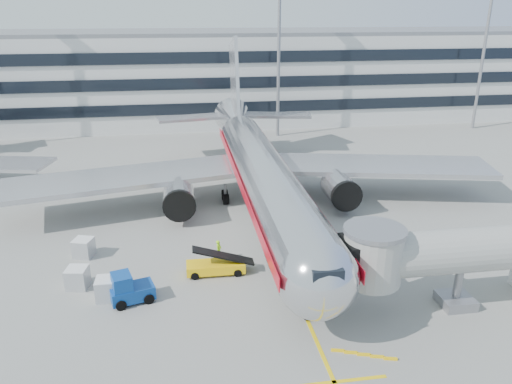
{
  "coord_description": "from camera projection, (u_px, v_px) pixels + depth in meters",
  "views": [
    {
      "loc": [
        -7.66,
        -35.07,
        19.21
      ],
      "look_at": [
        -1.23,
        5.73,
        4.0
      ],
      "focal_mm": 35.0,
      "sensor_mm": 36.0,
      "label": 1
    }
  ],
  "objects": [
    {
      "name": "main_jet",
      "position": [
        259.0,
        169.0,
        49.67
      ],
      "size": [
        50.95,
        48.7,
        16.06
      ],
      "color": "silver",
      "rests_on": "ground"
    },
    {
      "name": "cargo_container_left",
      "position": [
        107.0,
        289.0,
        34.89
      ],
      "size": [
        1.53,
        1.53,
        1.59
      ],
      "color": "#B8BBC0",
      "rests_on": "ground"
    },
    {
      "name": "baggage_tug",
      "position": [
        129.0,
        289.0,
        34.48
      ],
      "size": [
        3.3,
        2.54,
        2.22
      ],
      "color": "navy",
      "rests_on": "ground"
    },
    {
      "name": "cargo_container_right",
      "position": [
        84.0,
        248.0,
        40.91
      ],
      "size": [
        1.82,
        1.82,
        1.55
      ],
      "color": "#B8BBC0",
      "rests_on": "ground"
    },
    {
      "name": "lead_in_line",
      "position": [
        261.0,
        214.0,
        49.53
      ],
      "size": [
        0.25,
        70.0,
        0.01
      ],
      "primitive_type": "cube",
      "color": "yellow",
      "rests_on": "ground"
    },
    {
      "name": "light_mast_centre",
      "position": [
        279.0,
        39.0,
        75.23
      ],
      "size": [
        2.4,
        1.2,
        25.45
      ],
      "color": "gray",
      "rests_on": "ground"
    },
    {
      "name": "cargo_container_front",
      "position": [
        77.0,
        278.0,
        36.33
      ],
      "size": [
        1.68,
        1.68,
        1.56
      ],
      "color": "#B8BBC0",
      "rests_on": "ground"
    },
    {
      "name": "jet_bridge",
      "position": [
        486.0,
        253.0,
        33.29
      ],
      "size": [
        17.8,
        4.5,
        7.0
      ],
      "color": "silver",
      "rests_on": "ground"
    },
    {
      "name": "stop_bar",
      "position": [
        334.0,
        382.0,
        27.29
      ],
      "size": [
        6.0,
        0.25,
        0.01
      ],
      "primitive_type": "cube",
      "color": "yellow",
      "rests_on": "ground"
    },
    {
      "name": "terminal",
      "position": [
        218.0,
        75.0,
        91.28
      ],
      "size": [
        150.0,
        24.25,
        15.6
      ],
      "color": "silver",
      "rests_on": "ground"
    },
    {
      "name": "ground",
      "position": [
        282.0,
        262.0,
        40.27
      ],
      "size": [
        180.0,
        180.0,
        0.0
      ],
      "primitive_type": "plane",
      "color": "gray",
      "rests_on": "ground"
    },
    {
      "name": "belt_loader",
      "position": [
        216.0,
        266.0,
        38.31
      ],
      "size": [
        4.71,
        1.76,
        2.25
      ],
      "color": "yellow",
      "rests_on": "ground"
    },
    {
      "name": "light_mast_east",
      "position": [
        486.0,
        37.0,
        80.2
      ],
      "size": [
        2.4,
        1.2,
        25.45
      ],
      "color": "gray",
      "rests_on": "ground"
    },
    {
      "name": "ramp_worker",
      "position": [
        219.0,
        250.0,
        40.28
      ],
      "size": [
        0.68,
        0.76,
        1.74
      ],
      "primitive_type": "imported",
      "rotation": [
        0.0,
        0.0,
        1.03
      ],
      "color": "#A2F91A",
      "rests_on": "ground"
    }
  ]
}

